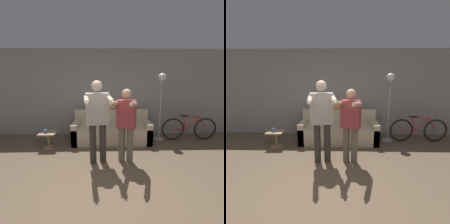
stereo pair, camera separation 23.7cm
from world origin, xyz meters
TOP-DOWN VIEW (x-y plane):
  - ground_plane at (0.00, 0.00)m, footprint 16.00×16.00m
  - wall_back at (0.00, 2.92)m, footprint 10.00×0.05m
  - couch at (0.30, 2.28)m, footprint 2.13×0.83m
  - person_left at (-0.02, 1.07)m, footprint 0.61×0.73m
  - person_right at (0.56, 1.06)m, footprint 0.59×0.76m
  - cat at (0.24, 2.59)m, footprint 0.53×0.13m
  - floor_lamp at (1.68, 2.38)m, footprint 0.29×0.29m
  - side_table at (-1.33, 1.87)m, footprint 0.42×0.42m
  - cup at (-1.37, 1.82)m, footprint 0.08×0.08m
  - bicycle at (2.53, 2.32)m, footprint 1.59×0.07m

SIDE VIEW (x-z plane):
  - ground_plane at x=0.00m, z-range 0.00..0.00m
  - couch at x=0.30m, z-range -0.15..0.72m
  - side_table at x=-1.33m, z-range 0.09..0.51m
  - bicycle at x=2.53m, z-range -0.03..0.71m
  - cup at x=-1.37m, z-range 0.42..0.51m
  - person_right at x=0.56m, z-range 0.12..1.70m
  - cat at x=0.24m, z-range 0.85..1.02m
  - person_left at x=-0.02m, z-range 0.15..1.90m
  - wall_back at x=0.00m, z-range 0.00..2.60m
  - floor_lamp at x=1.68m, z-range 0.53..2.43m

